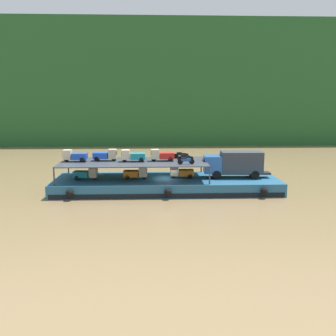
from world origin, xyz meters
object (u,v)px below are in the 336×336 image
Objects in this scene: covered_lorry at (235,163)px; motorcycle_upper_port at (186,160)px; mini_truck_lower_stern at (86,174)px; mini_truck_upper_mid at (105,155)px; mini_truck_lower_mid at (181,172)px; motorcycle_upper_stbd at (181,155)px; cargo_barge at (166,184)px; mini_truck_upper_fore at (133,156)px; motorcycle_upper_centre at (185,158)px; mini_truck_upper_bow at (162,155)px; mini_truck_upper_stern at (75,156)px; mini_truck_lower_aft at (136,173)px.

motorcycle_upper_port is at bearing -159.78° from covered_lorry.
mini_truck_lower_stern is 1.00× the size of mini_truck_upper_mid.
covered_lorry is at bearing -0.62° from mini_truck_lower_mid.
mini_truck_upper_mid reaches higher than motorcycle_upper_stbd.
cargo_barge is at bearing 2.48° from mini_truck_lower_stern.
mini_truck_upper_fore is at bearing -178.85° from mini_truck_lower_mid.
motorcycle_upper_centre is (2.20, 0.03, 3.18)m from cargo_barge.
mini_truck_upper_bow is (-2.28, 0.20, 2.00)m from mini_truck_lower_mid.
mini_truck_lower_stern is 1.02× the size of mini_truck_lower_mid.
cargo_barge is 9.36× the size of mini_truck_lower_stern.
covered_lorry is 2.84× the size of mini_truck_upper_stern.
covered_lorry reaches higher than motorcycle_upper_port.
mini_truck_upper_fore is at bearing -158.70° from motorcycle_upper_stbd.
motorcycle_upper_stbd is at bearing 98.30° from motorcycle_upper_centre.
mini_truck_upper_fore is 3.41m from mini_truck_upper_bow.
motorcycle_upper_stbd reaches higher than mini_truck_lower_stern.
covered_lorry is 4.16× the size of motorcycle_upper_stbd.
mini_truck_upper_fore is (6.75, -0.25, 0.00)m from mini_truck_upper_stern.
mini_truck_lower_aft reaches higher than cargo_barge.
covered_lorry is at bearing 0.20° from cargo_barge.
mini_truck_lower_aft is 6.27m from motorcycle_upper_stbd.
mini_truck_lower_stern is 9.06m from mini_truck_upper_bow.
motorcycle_upper_centre is at bearing -4.05° from mini_truck_upper_mid.
cargo_barge is 3.87m from mini_truck_lower_aft.
mini_truck_upper_bow reaches higher than motorcycle_upper_port.
cargo_barge is at bearing 133.75° from motorcycle_upper_port.
cargo_barge is 13.72× the size of motorcycle_upper_port.
mini_truck_upper_fore is (5.41, 0.38, 2.00)m from mini_truck_lower_stern.
mini_truck_lower_stern is 2.49m from mini_truck_upper_stern.
mini_truck_upper_bow is at bearing 4.54° from mini_truck_lower_stern.
mini_truck_lower_aft is 1.00× the size of mini_truck_upper_bow.
mini_truck_upper_stern is at bearing 179.12° from motorcycle_upper_centre.
motorcycle_upper_centre and motorcycle_upper_stbd have the same top height.
cargo_barge is 13.74× the size of motorcycle_upper_centre.
mini_truck_lower_aft is at bearing 0.68° from mini_truck_lower_stern.
covered_lorry is 6.38m from mini_truck_lower_mid.
cargo_barge is at bearing -179.80° from covered_lorry.
mini_truck_lower_mid is 3.04m from mini_truck_upper_bow.
mini_truck_upper_stern reaches higher than mini_truck_lower_aft.
mini_truck_lower_stern is 11.65m from motorcycle_upper_centre.
mini_truck_lower_mid is at bearing -0.61° from mini_truck_upper_stern.
mini_truck_upper_mid is at bearing 175.95° from motorcycle_upper_centre.
motorcycle_upper_port is at bearing -10.69° from mini_truck_upper_stern.
motorcycle_upper_port is at bearing -19.84° from mini_truck_upper_fore.
motorcycle_upper_port is 1.00× the size of motorcycle_upper_centre.
mini_truck_lower_mid is 0.99× the size of mini_truck_upper_mid.
motorcycle_upper_port is (2.08, -2.18, 3.18)m from cargo_barge.
mini_truck_upper_fore reaches higher than motorcycle_upper_port.
mini_truck_upper_stern is at bearing 154.75° from mini_truck_lower_stern.
motorcycle_upper_stbd is (5.78, 2.25, -0.26)m from mini_truck_upper_fore.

